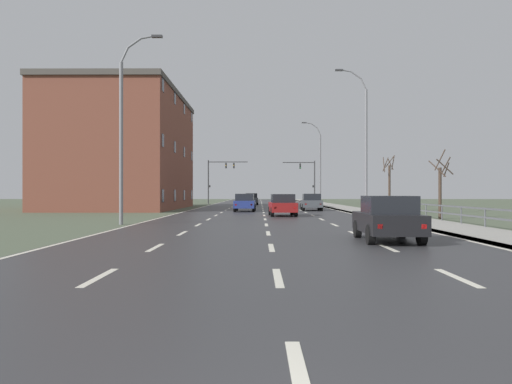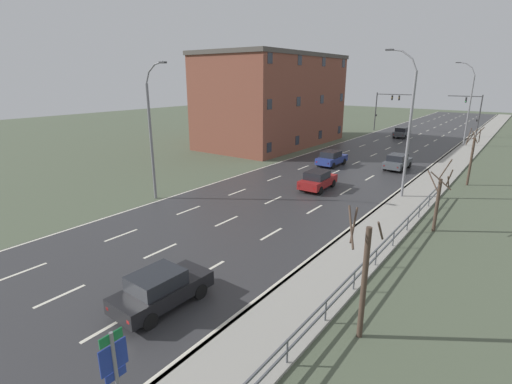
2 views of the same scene
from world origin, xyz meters
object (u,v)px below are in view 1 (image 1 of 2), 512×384
object	(u,v)px
car_far_right	(283,205)
brick_building	(125,151)
car_distant	(311,202)
car_near_left	(251,199)
street_lamp_midground	(364,143)
car_mid_centre	(388,218)
street_lamp_left_bank	(124,131)
car_near_right	(245,202)
street_lamp_distant	(319,165)
traffic_signal_right	(309,176)
traffic_signal_left	(218,174)

from	to	relation	value
car_far_right	brick_building	distance (m)	23.42
car_distant	car_near_left	xyz separation A→B (m)	(-5.92, 22.11, 0.00)
street_lamp_midground	car_mid_centre	size ratio (longest dim) A/B	2.63
brick_building	street_lamp_left_bank	bearing A→B (deg)	-75.26
car_distant	car_mid_centre	world-z (taller)	same
car_distant	brick_building	bearing A→B (deg)	164.70
car_near_right	car_near_left	world-z (taller)	same
street_lamp_left_bank	car_near_right	world-z (taller)	street_lamp_left_bank
car_distant	car_near_right	bearing A→B (deg)	-157.75
car_far_right	street_lamp_midground	bearing A→B (deg)	14.48
car_near_right	car_distant	distance (m)	6.55
street_lamp_midground	car_near_right	xyz separation A→B (m)	(-9.09, 6.90, -4.55)
street_lamp_distant	traffic_signal_right	xyz separation A→B (m)	(-0.37, 9.64, -1.15)
street_lamp_midground	car_far_right	size ratio (longest dim) A/B	2.62
traffic_signal_right	car_distant	size ratio (longest dim) A/B	1.55
car_mid_centre	traffic_signal_left	bearing A→B (deg)	101.90
brick_building	street_lamp_midground	bearing A→B (deg)	-34.15
street_lamp_midground	traffic_signal_left	bearing A→B (deg)	110.45
traffic_signal_left	car_mid_centre	size ratio (longest dim) A/B	1.56
street_lamp_distant	traffic_signal_left	world-z (taller)	street_lamp_distant
car_near_right	traffic_signal_right	bearing A→B (deg)	75.77
street_lamp_midground	brick_building	bearing A→B (deg)	145.85
street_lamp_left_bank	car_mid_centre	distance (m)	15.26
car_near_left	street_lamp_distant	bearing A→B (deg)	-19.19
street_lamp_distant	street_lamp_left_bank	xyz separation A→B (m)	(-14.91, -39.91, -0.43)
traffic_signal_right	car_near_left	xyz separation A→B (m)	(-8.52, -6.78, -3.38)
car_near_right	street_lamp_distant	bearing A→B (deg)	68.55
car_near_left	car_far_right	xyz separation A→B (m)	(2.74, -33.22, 0.00)
traffic_signal_left	street_lamp_midground	bearing A→B (deg)	-69.55
traffic_signal_right	car_mid_centre	size ratio (longest dim) A/B	1.55
traffic_signal_left	brick_building	bearing A→B (deg)	-109.31
street_lamp_left_bank	traffic_signal_left	size ratio (longest dim) A/B	1.54
brick_building	car_mid_centre	bearing A→B (deg)	-62.53
street_lamp_distant	car_distant	xyz separation A→B (m)	(-2.97, -19.25, -4.53)
street_lamp_left_bank	traffic_signal_right	xyz separation A→B (m)	(14.53, 49.55, -0.72)
brick_building	car_far_right	bearing A→B (deg)	-46.78
traffic_signal_right	car_mid_centre	xyz separation A→B (m)	(-3.04, -58.72, -3.38)
street_lamp_distant	car_distant	bearing A→B (deg)	-98.77
traffic_signal_right	street_lamp_left_bank	bearing A→B (deg)	-106.34
car_distant	car_mid_centre	bearing A→B (deg)	-89.77
car_distant	car_near_left	size ratio (longest dim) A/B	1.00
street_lamp_midground	brick_building	world-z (taller)	brick_building
traffic_signal_right	car_near_left	size ratio (longest dim) A/B	1.55
street_lamp_midground	car_far_right	xyz separation A→B (m)	(-6.17, -1.85, -4.55)
traffic_signal_right	street_lamp_midground	bearing A→B (deg)	-89.42
traffic_signal_left	car_distant	world-z (taller)	traffic_signal_left
street_lamp_midground	street_lamp_left_bank	xyz separation A→B (m)	(-14.92, -11.40, -0.46)
car_near_left	car_far_right	bearing A→B (deg)	-86.66
street_lamp_midground	street_lamp_distant	world-z (taller)	street_lamp_midground
street_lamp_distant	street_lamp_left_bank	world-z (taller)	street_lamp_distant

